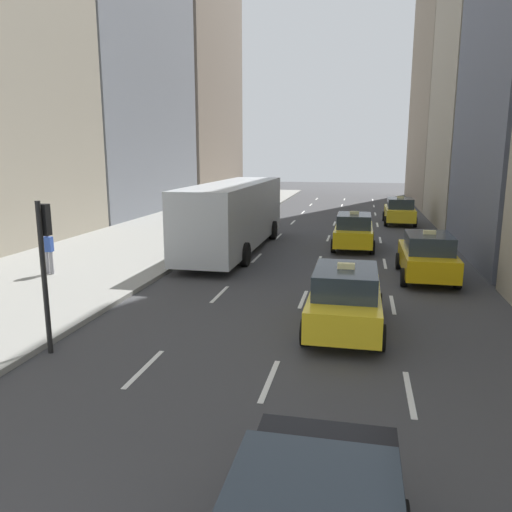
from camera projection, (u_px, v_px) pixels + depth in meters
sidewalk_left at (172, 229)px, 30.50m from camera, size 8.00×66.00×0.15m
lane_markings at (324, 248)px, 24.74m from camera, size 5.72×56.00×0.01m
building_row_left at (92, 29)px, 33.61m from camera, size 6.00×63.92×30.67m
taxi_lead at (354, 231)px, 24.53m from camera, size 2.02×4.40×1.87m
taxi_second at (427, 256)px, 18.59m from camera, size 2.02×4.40×1.87m
taxi_third at (345, 298)px, 13.17m from camera, size 2.02×4.40×1.87m
taxi_fourth at (399, 211)px, 32.99m from camera, size 2.02×4.40×1.87m
city_bus at (235, 214)px, 23.85m from camera, size 2.80×11.61×3.25m
pedestrian_far_walking at (48, 250)px, 18.70m from camera, size 0.36×0.22×1.65m
traffic_light_pole at (44, 252)px, 11.42m from camera, size 0.24×0.42×3.60m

